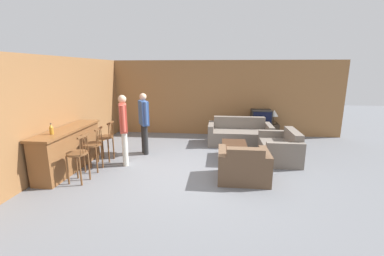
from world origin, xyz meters
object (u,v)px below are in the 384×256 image
tv_unit (260,130)px  person_by_window (144,120)px  couch_far (239,135)px  bar_chair_mid (93,147)px  coffee_table (234,146)px  loveseat_right (280,149)px  table_lamp (274,114)px  armchair_near (243,167)px  bar_chair_near (78,156)px  bar_chair_far (105,140)px  bottle (51,129)px  tv (261,116)px  person_by_counter (124,126)px

tv_unit → person_by_window: bearing=-149.1°
couch_far → tv_unit: size_ratio=1.67×
bar_chair_mid → coffee_table: bearing=18.6°
loveseat_right → table_lamp: size_ratio=3.08×
armchair_near → person_by_window: size_ratio=0.63×
bar_chair_near → couch_far: size_ratio=0.52×
bar_chair_far → bar_chair_mid: bearing=-90.0°
coffee_table → table_lamp: 2.72m
armchair_near → bottle: bottle is taller
tv_unit → bar_chair_mid: bearing=-141.7°
bar_chair_mid → tv: (4.27, 3.37, 0.18)m
couch_far → bottle: 5.17m
bar_chair_mid → armchair_near: size_ratio=0.96×
armchair_near → tv_unit: 3.66m
couch_far → person_by_window: 3.01m
bar_chair_near → coffee_table: (3.27, 1.74, -0.21)m
table_lamp → tv: bearing=-179.6°
tv_unit → person_by_counter: size_ratio=0.67×
couch_far → person_by_counter: bearing=-144.1°
bar_chair_far → person_by_counter: size_ratio=0.59×
bar_chair_far → couch_far: 3.98m
loveseat_right → person_by_counter: bearing=-168.7°
bar_chair_mid → loveseat_right: bearing=15.1°
bar_chair_mid → couch_far: 4.33m
bar_chair_far → armchair_near: size_ratio=0.96×
bar_chair_near → tv: bearing=43.2°
coffee_table → person_by_counter: size_ratio=0.63×
bar_chair_far → bottle: bearing=-117.3°
bar_chair_mid → table_lamp: bearing=35.7°
tv → person_by_window: (-3.44, -2.06, 0.21)m
bar_chair_far → coffee_table: 3.31m
tv_unit → table_lamp: 0.72m
tv_unit → person_by_window: 4.07m
bar_chair_near → couch_far: (3.50, 3.18, -0.26)m
bottle → couch_far: bearing=36.6°
couch_far → bar_chair_far: bearing=-151.8°
bar_chair_mid → coffee_table: 3.46m
tv → bottle: size_ratio=2.87×
bar_chair_mid → bar_chair_far: same height
bar_chair_mid → bottle: 0.95m
bar_chair_mid → bottle: (-0.60, -0.51, 0.52)m
bar_chair_mid → table_lamp: 5.78m
coffee_table → tv: size_ratio=1.65×
loveseat_right → bar_chair_mid: bearing=-164.9°
loveseat_right → coffee_table: bearing=-175.3°
bar_chair_mid → person_by_window: size_ratio=0.60×
bar_chair_mid → loveseat_right: size_ratio=0.73×
table_lamp → coffee_table: bearing=-122.0°
bar_chair_mid → bottle: size_ratio=4.43×
bar_chair_far → person_by_window: 1.12m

